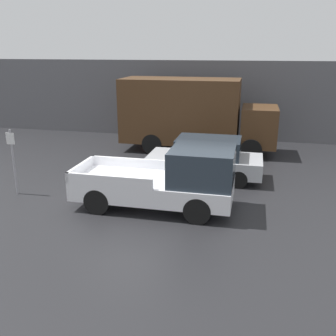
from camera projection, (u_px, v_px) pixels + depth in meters
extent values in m
plane|color=#232326|center=(124.00, 204.00, 12.34)|extent=(60.00, 60.00, 0.00)
cube|color=#56565B|center=(182.00, 100.00, 21.11)|extent=(28.00, 0.15, 4.28)
cube|color=silver|center=(153.00, 187.00, 11.92)|extent=(5.01, 2.01, 0.60)
cube|color=#28333D|center=(203.00, 166.00, 11.33)|extent=(1.90, 1.89, 1.08)
cube|color=silver|center=(129.00, 163.00, 12.90)|extent=(2.76, 0.10, 0.33)
cube|color=silver|center=(108.00, 181.00, 11.13)|extent=(2.76, 0.10, 0.33)
cube|color=silver|center=(81.00, 168.00, 12.30)|extent=(0.10, 2.01, 0.33)
cylinder|color=black|center=(205.00, 189.00, 12.49)|extent=(0.81, 0.26, 0.81)
cylinder|color=black|center=(197.00, 211.00, 10.84)|extent=(0.81, 0.26, 0.81)
cylinder|color=black|center=(117.00, 182.00, 13.15)|extent=(0.81, 0.26, 0.81)
cylinder|color=black|center=(97.00, 201.00, 11.50)|extent=(0.81, 0.26, 0.81)
cube|color=#B7BABF|center=(205.00, 164.00, 14.62)|extent=(4.39, 1.84, 0.63)
cube|color=#28333D|center=(208.00, 147.00, 14.39)|extent=(2.42, 1.62, 0.71)
cylinder|color=black|center=(240.00, 166.00, 15.18)|extent=(0.66, 0.22, 0.66)
cylinder|color=black|center=(238.00, 179.00, 13.65)|extent=(0.66, 0.22, 0.66)
cylinder|color=black|center=(175.00, 162.00, 15.75)|extent=(0.66, 0.22, 0.66)
cylinder|color=black|center=(166.00, 174.00, 14.23)|extent=(0.66, 0.22, 0.66)
cube|color=#472D19|center=(259.00, 126.00, 17.71)|extent=(1.64, 2.29, 1.82)
cube|color=#472D19|center=(180.00, 110.00, 18.33)|extent=(5.67, 2.41, 3.05)
cylinder|color=black|center=(252.00, 139.00, 19.04)|extent=(0.99, 0.30, 0.99)
cylinder|color=black|center=(251.00, 150.00, 17.05)|extent=(0.99, 0.30, 0.99)
cylinder|color=black|center=(163.00, 135.00, 20.02)|extent=(0.99, 0.30, 0.99)
cylinder|color=black|center=(152.00, 144.00, 18.04)|extent=(0.99, 0.30, 0.99)
cylinder|color=gray|center=(14.00, 162.00, 12.85)|extent=(0.07, 0.07, 2.30)
cube|color=silver|center=(10.00, 139.00, 12.58)|extent=(0.30, 0.02, 0.40)
cube|color=red|center=(147.00, 127.00, 21.73)|extent=(0.45, 0.40, 1.05)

